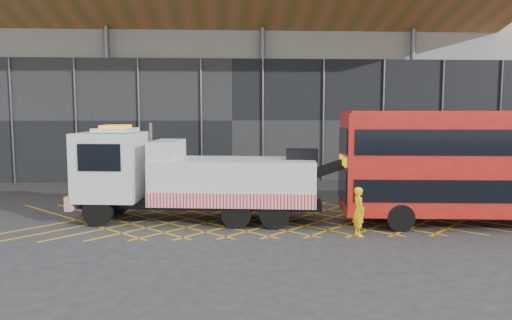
{
  "coord_description": "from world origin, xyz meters",
  "views": [
    {
      "loc": [
        1.68,
        -21.41,
        4.77
      ],
      "look_at": [
        3.0,
        1.5,
        2.4
      ],
      "focal_mm": 35.0,
      "sensor_mm": 36.0,
      "label": 1
    }
  ],
  "objects": [
    {
      "name": "ground_plane",
      "position": [
        0.0,
        0.0,
        0.0
      ],
      "size": [
        120.0,
        120.0,
        0.0
      ],
      "primitive_type": "plane",
      "color": "#2A2A2D"
    },
    {
      "name": "road_markings",
      "position": [
        4.0,
        0.0,
        0.01
      ],
      "size": [
        24.76,
        7.16,
        0.01
      ],
      "color": "gold",
      "rests_on": "ground_plane"
    },
    {
      "name": "construction_building",
      "position": [
        1.92,
        18.4,
        8.98
      ],
      "size": [
        55.0,
        23.97,
        18.0
      ],
      "color": "#989893",
      "rests_on": "ground_plane"
    },
    {
      "name": "recovery_truck",
      "position": [
        -0.03,
        -0.42,
        1.91
      ],
      "size": [
        11.96,
        4.05,
        4.14
      ],
      "rotation": [
        0.0,
        0.0,
        -0.12
      ],
      "color": "black",
      "rests_on": "ground_plane"
    },
    {
      "name": "bus_towed",
      "position": [
        12.12,
        -1.91,
        2.6
      ],
      "size": [
        11.69,
        3.77,
        4.68
      ],
      "rotation": [
        0.0,
        0.0,
        -0.1
      ],
      "color": "#AD140F",
      "rests_on": "ground_plane"
    },
    {
      "name": "worker",
      "position": [
        6.61,
        -3.22,
        0.92
      ],
      "size": [
        0.51,
        0.71,
        1.85
      ],
      "primitive_type": "imported",
      "rotation": [
        0.0,
        0.0,
        1.67
      ],
      "color": "yellow",
      "rests_on": "ground_plane"
    }
  ]
}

